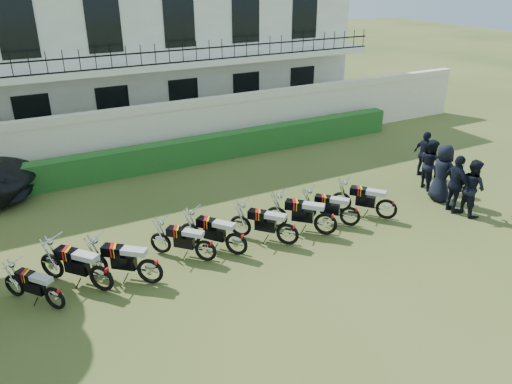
{
  "coord_description": "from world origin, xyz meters",
  "views": [
    {
      "loc": [
        -5.66,
        -10.07,
        7.03
      ],
      "look_at": [
        0.65,
        1.8,
        0.94
      ],
      "focal_mm": 35.0,
      "sensor_mm": 36.0,
      "label": 1
    }
  ],
  "objects_px": {
    "motorcycle_4": "(205,246)",
    "officer_3": "(442,173)",
    "motorcycle_6": "(288,229)",
    "motorcycle_2": "(101,272)",
    "officer_4": "(430,164)",
    "motorcycle_3": "(150,265)",
    "officer_5": "(425,154)",
    "motorcycle_8": "(350,212)",
    "motorcycle_1": "(54,293)",
    "motorcycle_5": "(236,239)",
    "officer_1": "(472,187)",
    "motorcycle_9": "(387,204)",
    "motorcycle_7": "(326,219)",
    "officer_2": "(456,184)"
  },
  "relations": [
    {
      "from": "motorcycle_6",
      "to": "motorcycle_2",
      "type": "bearing_deg",
      "value": 135.59
    },
    {
      "from": "motorcycle_1",
      "to": "officer_5",
      "type": "bearing_deg",
      "value": -29.97
    },
    {
      "from": "motorcycle_2",
      "to": "officer_4",
      "type": "bearing_deg",
      "value": -36.02
    },
    {
      "from": "motorcycle_6",
      "to": "officer_3",
      "type": "relative_size",
      "value": 0.83
    },
    {
      "from": "officer_5",
      "to": "motorcycle_2",
      "type": "bearing_deg",
      "value": 99.66
    },
    {
      "from": "motorcycle_1",
      "to": "officer_4",
      "type": "xyz_separation_m",
      "value": [
        12.39,
        1.08,
        0.43
      ]
    },
    {
      "from": "motorcycle_4",
      "to": "motorcycle_6",
      "type": "xyz_separation_m",
      "value": [
        2.3,
        -0.29,
        0.03
      ]
    },
    {
      "from": "motorcycle_8",
      "to": "officer_4",
      "type": "bearing_deg",
      "value": -29.55
    },
    {
      "from": "motorcycle_6",
      "to": "officer_2",
      "type": "bearing_deg",
      "value": -48.35
    },
    {
      "from": "motorcycle_8",
      "to": "officer_1",
      "type": "xyz_separation_m",
      "value": [
        3.76,
        -1.05,
        0.41
      ]
    },
    {
      "from": "motorcycle_8",
      "to": "motorcycle_9",
      "type": "height_order",
      "value": "motorcycle_9"
    },
    {
      "from": "motorcycle_4",
      "to": "officer_4",
      "type": "height_order",
      "value": "officer_4"
    },
    {
      "from": "motorcycle_3",
      "to": "officer_4",
      "type": "xyz_separation_m",
      "value": [
        10.22,
        1.11,
        0.34
      ]
    },
    {
      "from": "motorcycle_3",
      "to": "officer_1",
      "type": "relative_size",
      "value": 0.94
    },
    {
      "from": "officer_4",
      "to": "officer_5",
      "type": "distance_m",
      "value": 1.06
    },
    {
      "from": "motorcycle_1",
      "to": "motorcycle_8",
      "type": "bearing_deg",
      "value": -37.95
    },
    {
      "from": "motorcycle_4",
      "to": "officer_5",
      "type": "xyz_separation_m",
      "value": [
        9.26,
        1.67,
        0.37
      ]
    },
    {
      "from": "officer_2",
      "to": "motorcycle_7",
      "type": "bearing_deg",
      "value": 90.9
    },
    {
      "from": "motorcycle_8",
      "to": "officer_3",
      "type": "height_order",
      "value": "officer_3"
    },
    {
      "from": "motorcycle_3",
      "to": "motorcycle_7",
      "type": "relative_size",
      "value": 1.06
    },
    {
      "from": "motorcycle_3",
      "to": "motorcycle_4",
      "type": "height_order",
      "value": "motorcycle_3"
    },
    {
      "from": "motorcycle_4",
      "to": "motorcycle_5",
      "type": "bearing_deg",
      "value": -51.27
    },
    {
      "from": "motorcycle_8",
      "to": "motorcycle_1",
      "type": "bearing_deg",
      "value": 137.43
    },
    {
      "from": "motorcycle_3",
      "to": "motorcycle_5",
      "type": "height_order",
      "value": "motorcycle_3"
    },
    {
      "from": "motorcycle_4",
      "to": "officer_1",
      "type": "distance_m",
      "value": 8.37
    },
    {
      "from": "motorcycle_8",
      "to": "officer_5",
      "type": "xyz_separation_m",
      "value": [
        4.76,
        1.87,
        0.36
      ]
    },
    {
      "from": "motorcycle_1",
      "to": "officer_2",
      "type": "height_order",
      "value": "officer_2"
    },
    {
      "from": "motorcycle_2",
      "to": "officer_4",
      "type": "relative_size",
      "value": 0.97
    },
    {
      "from": "motorcycle_7",
      "to": "officer_2",
      "type": "bearing_deg",
      "value": -53.05
    },
    {
      "from": "motorcycle_2",
      "to": "motorcycle_5",
      "type": "bearing_deg",
      "value": -40.95
    },
    {
      "from": "officer_4",
      "to": "officer_5",
      "type": "xyz_separation_m",
      "value": [
        0.61,
        0.87,
        -0.03
      ]
    },
    {
      "from": "motorcycle_1",
      "to": "officer_2",
      "type": "xyz_separation_m",
      "value": [
        11.69,
        -0.64,
        0.48
      ]
    },
    {
      "from": "motorcycle_4",
      "to": "officer_3",
      "type": "xyz_separation_m",
      "value": [
        8.23,
        -0.1,
        0.48
      ]
    },
    {
      "from": "officer_4",
      "to": "officer_2",
      "type": "bearing_deg",
      "value": 170.04
    },
    {
      "from": "officer_2",
      "to": "officer_1",
      "type": "bearing_deg",
      "value": -128.55
    },
    {
      "from": "motorcycle_1",
      "to": "motorcycle_5",
      "type": "height_order",
      "value": "motorcycle_5"
    },
    {
      "from": "motorcycle_3",
      "to": "officer_3",
      "type": "xyz_separation_m",
      "value": [
        9.8,
        0.21,
        0.43
      ]
    },
    {
      "from": "motorcycle_3",
      "to": "officer_1",
      "type": "bearing_deg",
      "value": -55.41
    },
    {
      "from": "motorcycle_3",
      "to": "motorcycle_4",
      "type": "bearing_deg",
      "value": -38.72
    },
    {
      "from": "motorcycle_2",
      "to": "motorcycle_8",
      "type": "height_order",
      "value": "motorcycle_2"
    },
    {
      "from": "motorcycle_8",
      "to": "officer_4",
      "type": "relative_size",
      "value": 0.84
    },
    {
      "from": "motorcycle_6",
      "to": "motorcycle_8",
      "type": "relative_size",
      "value": 1.08
    },
    {
      "from": "motorcycle_9",
      "to": "motorcycle_2",
      "type": "bearing_deg",
      "value": 138.34
    },
    {
      "from": "officer_5",
      "to": "motorcycle_5",
      "type": "bearing_deg",
      "value": 103.23
    },
    {
      "from": "motorcycle_1",
      "to": "motorcycle_5",
      "type": "relative_size",
      "value": 0.87
    },
    {
      "from": "officer_1",
      "to": "officer_5",
      "type": "distance_m",
      "value": 3.09
    },
    {
      "from": "motorcycle_8",
      "to": "officer_5",
      "type": "distance_m",
      "value": 5.12
    },
    {
      "from": "motorcycle_4",
      "to": "motorcycle_8",
      "type": "height_order",
      "value": "motorcycle_8"
    },
    {
      "from": "motorcycle_4",
      "to": "motorcycle_5",
      "type": "relative_size",
      "value": 0.86
    },
    {
      "from": "officer_1",
      "to": "officer_3",
      "type": "bearing_deg",
      "value": 9.05
    }
  ]
}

